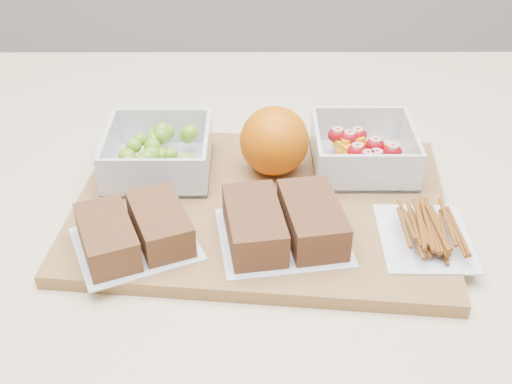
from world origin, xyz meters
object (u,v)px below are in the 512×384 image
orange (274,141)px  pretzel_bag (426,229)px  cutting_board (261,206)px  grape_container (160,153)px  sandwich_bag_center (283,223)px  fruit_container (363,152)px  sandwich_bag_left (134,231)px

orange → pretzel_bag: (0.16, -0.13, -0.03)m
cutting_board → grape_container: (-0.12, 0.07, 0.03)m
sandwich_bag_center → fruit_container: bearing=54.0°
cutting_board → fruit_container: 0.15m
grape_container → orange: orange is taller
sandwich_bag_left → grape_container: bearing=86.3°
cutting_board → pretzel_bag: (0.17, -0.07, 0.02)m
cutting_board → sandwich_bag_center: 0.08m
cutting_board → sandwich_bag_center: bearing=-65.8°
sandwich_bag_left → sandwich_bag_center: bearing=4.0°
grape_container → fruit_container: size_ratio=1.03×
sandwich_bag_left → sandwich_bag_center: size_ratio=1.03×
grape_container → fruit_container: bearing=1.5°
grape_container → sandwich_bag_center: 0.20m
orange → fruit_container: bearing=4.9°
fruit_container → pretzel_bag: size_ratio=1.03×
cutting_board → fruit_container: (0.12, 0.07, 0.03)m
fruit_container → orange: orange is taller
cutting_board → sandwich_bag_center: size_ratio=2.82×
sandwich_bag_center → orange: bearing=92.7°
grape_container → orange: size_ratio=1.49×
pretzel_bag → orange: bearing=139.7°
fruit_container → sandwich_bag_center: 0.17m
fruit_container → orange: (-0.11, -0.01, 0.02)m
fruit_container → sandwich_bag_center: fruit_container is taller
cutting_board → fruit_container: size_ratio=3.49×
orange → pretzel_bag: orange is taller
fruit_container → orange: 0.11m
fruit_container → pretzel_bag: 0.15m
orange → sandwich_bag_left: orange is taller
grape_container → pretzel_bag: bearing=-24.7°
fruit_container → sandwich_bag_left: fruit_container is taller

